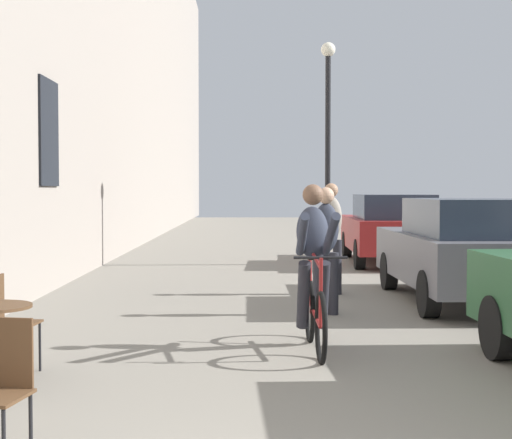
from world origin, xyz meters
name	(u,v)px	position (x,y,z in m)	size (l,w,h in m)	color
cafe_chair_mid_toward_street	(7,317)	(-2.16, 4.17, 0.52)	(0.42, 0.42, 0.89)	black
cyclist_on_bicycle	(314,271)	(0.67, 5.28, 0.81)	(0.52, 1.76, 1.74)	black
pedestrian_near	(326,243)	(1.02, 7.45, 0.95)	(0.35, 0.25, 1.69)	#26262D
pedestrian_mid	(331,232)	(1.31, 9.44, 0.99)	(0.37, 0.29, 1.76)	#26262D
street_lamp	(328,124)	(1.76, 14.31, 3.11)	(0.32, 0.32, 4.90)	black
parked_car_second	(464,249)	(3.13, 8.46, 0.79)	(1.83, 4.30, 1.53)	#595960
parked_car_third	(390,228)	(3.19, 14.54, 0.81)	(1.98, 4.43, 1.55)	maroon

